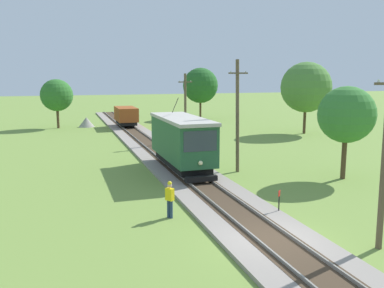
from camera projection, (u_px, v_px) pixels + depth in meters
ground_plane at (272, 243)px, 16.46m from camera, size 260.00×260.00×0.00m
track_ballast at (272, 241)px, 16.44m from camera, size 4.20×120.00×0.18m
sleeper_bed at (272, 238)px, 16.43m from camera, size 2.04×120.00×0.01m
rail_left at (256, 239)px, 16.20m from camera, size 0.07×120.00×0.14m
rail_right at (288, 235)px, 16.63m from camera, size 0.07×120.00×0.14m
red_tram at (182, 141)px, 28.26m from camera, size 2.60×8.54×4.79m
freight_car at (126, 116)px, 52.23m from camera, size 2.40×5.20×2.31m
utility_pole_near_tram at (237, 115)px, 28.08m from camera, size 1.40×0.60×7.73m
utility_pole_mid at (185, 108)px, 39.83m from camera, size 1.40×0.30×6.84m
trackside_signal_marker at (279, 201)px, 19.74m from camera, size 0.21×0.21×1.18m
gravel_pile at (86, 122)px, 53.29m from camera, size 2.04×2.04×1.27m
track_worker at (170, 198)px, 19.17m from camera, size 0.41×0.45×1.78m
tree_left_near at (57, 95)px, 51.35m from camera, size 4.02×4.02×6.20m
tree_right_near at (346, 115)px, 25.97m from camera, size 3.62×3.62×6.00m
tree_left_far at (306, 87)px, 46.46m from camera, size 5.73×5.73×8.18m
tree_right_far at (200, 85)px, 62.69m from camera, size 5.38×5.38×7.81m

